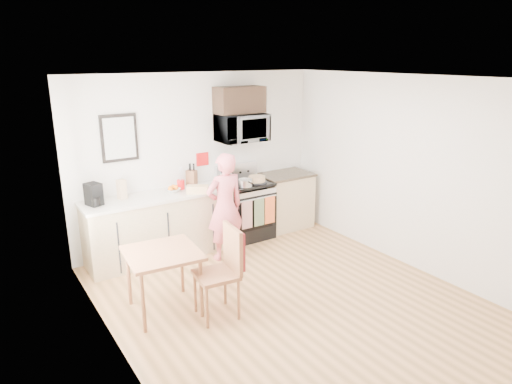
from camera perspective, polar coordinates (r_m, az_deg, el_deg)
floor at (r=5.68m, az=4.03°, el=-13.21°), size 4.60×4.60×0.00m
back_wall at (r=7.05m, az=-7.13°, el=4.07°), size 4.00×0.04×2.60m
front_wall at (r=3.74m, az=26.58°, el=-9.32°), size 4.00×0.04×2.60m
left_wall at (r=4.30m, az=-17.43°, el=-4.90°), size 0.04×4.60×2.60m
right_wall at (r=6.53m, az=18.41°, el=2.31°), size 0.04×4.60×2.60m
ceiling at (r=4.93m, az=4.66°, el=14.00°), size 4.00×4.60×0.04m
window at (r=4.97m, az=-19.89°, el=0.80°), size 0.06×1.40×1.50m
cabinet_left at (r=6.73m, az=-11.85°, el=-4.36°), size 2.10×0.60×0.90m
countertop_left at (r=6.58m, az=-12.09°, el=-0.54°), size 2.14×0.64×0.04m
cabinet_right at (r=7.75m, az=3.60°, el=-1.18°), size 0.84×0.60×0.90m
countertop_right at (r=7.62m, az=3.67°, el=2.18°), size 0.88×0.64×0.04m
range at (r=7.31m, az=-1.32°, el=-2.39°), size 0.76×0.70×1.16m
microwave at (r=7.08m, az=-1.85°, el=8.02°), size 0.76×0.51×0.42m
upper_cabinet at (r=7.06m, az=-2.07°, el=11.43°), size 0.76×0.35×0.40m
wall_art at (r=6.52m, az=-16.72°, el=6.49°), size 0.50×0.04×0.65m
wall_trivet at (r=7.06m, az=-6.71°, el=4.10°), size 0.20×0.02×0.20m
person at (r=6.45m, az=-3.91°, el=-1.87°), size 0.57×0.38×1.55m
dining_table at (r=5.25m, az=-11.61°, el=-8.15°), size 0.78×0.78×0.74m
chair at (r=5.11m, az=-3.52°, el=-8.30°), size 0.53×0.48×1.04m
knife_block at (r=6.95m, az=-8.04°, el=1.77°), size 0.17×0.18×0.23m
utensil_crock at (r=6.77m, az=-9.41°, el=1.46°), size 0.11×0.11×0.33m
fruit_bowl at (r=6.68m, az=-10.37°, el=0.34°), size 0.26×0.26×0.09m
milk_carton at (r=6.49m, az=-16.43°, el=0.32°), size 0.12×0.12×0.27m
coffee_maker at (r=6.32m, az=-19.61°, el=-0.36°), size 0.22×0.27×0.30m
bread_bag at (r=6.55m, az=-7.33°, el=0.32°), size 0.33×0.28×0.11m
cake at (r=7.09m, az=0.10°, el=1.57°), size 0.32×0.32×0.11m
kettle at (r=7.09m, az=-3.74°, el=2.02°), size 0.20×0.20×0.26m
pot at (r=6.89m, az=-1.34°, el=1.15°), size 0.22×0.37×0.11m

